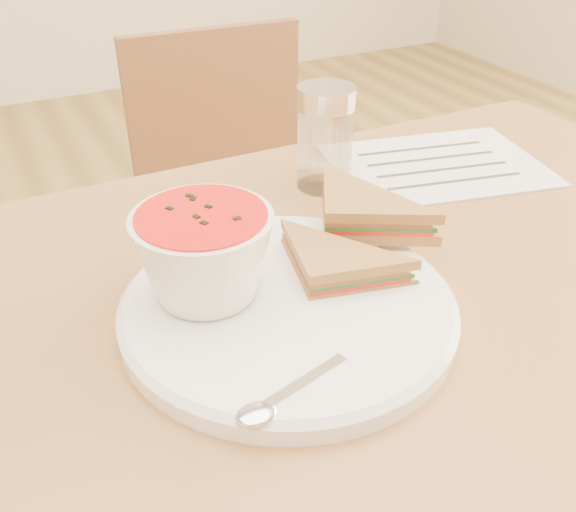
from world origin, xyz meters
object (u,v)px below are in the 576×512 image
chair_far (249,249)px  soup_bowl (205,259)px  condiment_shaker (325,138)px  plate (288,309)px

chair_far → soup_bowl: (-0.28, -0.58, 0.40)m
chair_far → condiment_shaker: 0.58m
plate → soup_bowl: soup_bowl is taller
plate → condiment_shaker: 0.27m
chair_far → soup_bowl: soup_bowl is taller
chair_far → plate: bearing=72.5°
plate → condiment_shaker: condiment_shaker is taller
plate → chair_far: bearing=70.3°
soup_bowl → condiment_shaker: size_ratio=0.97×
plate → condiment_shaker: size_ratio=2.41×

